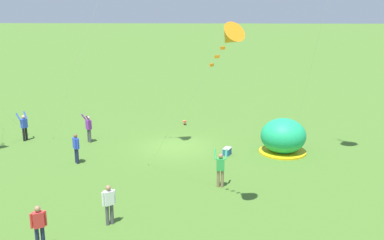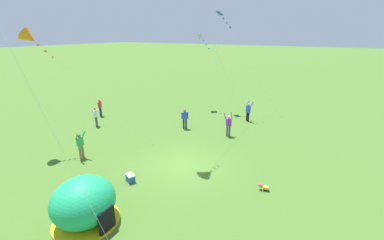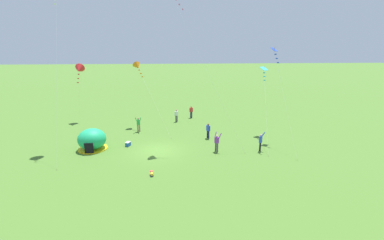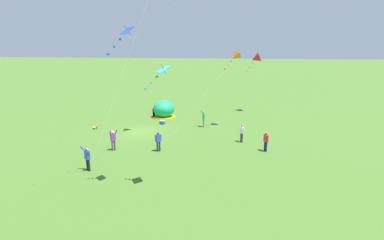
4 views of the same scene
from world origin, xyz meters
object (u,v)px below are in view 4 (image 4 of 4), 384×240
Objects in this scene: person_flying_kite at (113,139)px; person_far_back at (158,140)px; cooler_box at (162,122)px; person_near_tent at (204,118)px; kite_blue at (121,39)px; kite_cyan at (159,75)px; kite_red at (256,58)px; toddler_crawling at (95,127)px; kite_orange at (235,57)px; person_arms_raised at (87,158)px; person_watching_sky at (242,132)px; person_strolling at (266,140)px; popup_tent at (164,109)px.

person_far_back is (-0.27, 3.85, -0.03)m from person_flying_kite.
person_near_tent is at bearing 83.21° from cooler_box.
kite_blue reaches higher than kite_cyan.
person_flying_kite is 0.24× the size of kite_red.
kite_red is at bearing 125.58° from cooler_box.
toddler_crawling is 10.07m from person_far_back.
toddler_crawling is 16.43m from kite_orange.
person_far_back is at bearing -21.12° from person_near_tent.
kite_red is (-16.34, 12.75, 5.99)m from person_flying_kite.
person_near_tent reaches higher than person_far_back.
kite_red is at bearing 147.84° from person_arms_raised.
toddler_crawling is at bearing -124.59° from person_far_back.
kite_orange reaches higher than kite_cyan.
kite_red is at bearing 151.01° from person_far_back.
person_far_back is (7.97, -3.08, -0.03)m from person_near_tent.
cooler_box is 16.92m from kite_cyan.
kite_orange is (-4.78, -0.80, 6.56)m from person_watching_sky.
person_near_tent is at bearing -139.23° from person_strolling.
kite_blue reaches higher than kite_red.
cooler_box is 13.31m from person_arms_raised.
person_strolling is at bearing 55.13° from cooler_box.
person_watching_sky is 13.59m from person_arms_raised.
kite_cyan reaches higher than person_arms_raised.
kite_red is 8.42m from kite_orange.
person_flying_kite reaches higher than person_watching_sky.
kite_cyan is at bearing 15.21° from person_far_back.
kite_orange is at bearing 163.08° from kite_cyan.
kite_cyan is (2.00, 5.83, 6.13)m from person_arms_raised.
cooler_box is 0.08× the size of kite_cyan.
person_flying_kite is 11.04m from kite_blue.
person_strolling is at bearing 21.38° from kite_orange.
kite_blue is at bearing -23.31° from kite_orange.
toddler_crawling is 0.07× the size of kite_orange.
person_near_tent is at bearing -35.73° from kite_red.
kite_orange is (7.97, -2.67, 0.54)m from kite_red.
kite_orange is (-0.14, 3.16, 6.53)m from person_near_tent.
kite_blue is 2.81m from kite_cyan.
kite_cyan reaches higher than toddler_crawling.
person_near_tent reaches higher than person_strolling.
person_strolling reaches higher than cooler_box.
cooler_box is 0.37× the size of person_strolling.
person_watching_sky is (-2.18, -1.92, 0.00)m from person_strolling.
person_strolling is at bearing 46.04° from popup_tent.
person_watching_sky is (2.38, 15.30, 0.79)m from toddler_crawling.
person_near_tent is (-8.24, 6.92, 0.00)m from person_flying_kite.
person_near_tent is 1.10× the size of person_far_back.
person_watching_sky is at bearing -138.52° from person_strolling.
kite_orange reaches higher than person_watching_sky.
person_strolling is at bearing 96.31° from person_flying_kite.
cooler_box is 0.06× the size of kite_blue.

